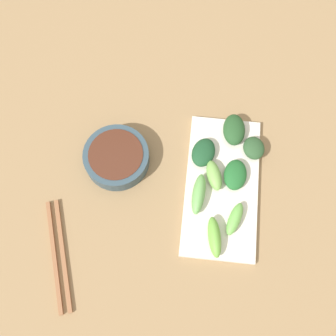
{
  "coord_description": "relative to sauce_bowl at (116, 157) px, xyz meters",
  "views": [
    {
      "loc": [
        0.0,
        -0.28,
        0.88
      ],
      "look_at": [
        -0.03,
        0.02,
        0.05
      ],
      "focal_mm": 44.44,
      "sensor_mm": 36.0,
      "label": 1
    }
  ],
  "objects": [
    {
      "name": "broccoli_stalk_5",
      "position": [
        0.22,
        -0.15,
        0.01
      ],
      "size": [
        0.04,
        0.09,
        0.03
      ],
      "primitive_type": "ellipsoid",
      "rotation": [
        0.0,
        0.0,
        0.19
      ],
      "color": "#67A83E",
      "rests_on": "serving_plate"
    },
    {
      "name": "broccoli_stalk_6",
      "position": [
        0.18,
        -0.07,
        0.01
      ],
      "size": [
        0.03,
        0.09,
        0.03
      ],
      "primitive_type": "ellipsoid",
      "rotation": [
        0.0,
        0.0,
        -0.07
      ],
      "color": "#65A654",
      "rests_on": "serving_plate"
    },
    {
      "name": "sauce_bowl",
      "position": [
        0.0,
        0.0,
        0.0
      ],
      "size": [
        0.14,
        0.14,
        0.04
      ],
      "color": "#314652",
      "rests_on": "tabletop"
    },
    {
      "name": "serving_plate",
      "position": [
        0.23,
        -0.03,
        -0.02
      ],
      "size": [
        0.15,
        0.31,
        0.01
      ],
      "primitive_type": "cube",
      "color": "silver",
      "rests_on": "tabletop"
    },
    {
      "name": "tabletop",
      "position": [
        0.15,
        -0.04,
        -0.03
      ],
      "size": [
        2.1,
        2.1,
        0.02
      ],
      "primitive_type": "cube",
      "color": "#91734D",
      "rests_on": "ground"
    },
    {
      "name": "broccoli_leafy_7",
      "position": [
        0.25,
        0.09,
        0.0
      ],
      "size": [
        0.05,
        0.08,
        0.03
      ],
      "primitive_type": "ellipsoid",
      "rotation": [
        0.0,
        0.0,
        0.06
      ],
      "color": "#234B24",
      "rests_on": "serving_plate"
    },
    {
      "name": "broccoli_stalk_2",
      "position": [
        0.21,
        -0.02,
        0.0
      ],
      "size": [
        0.05,
        0.07,
        0.03
      ],
      "primitive_type": "ellipsoid",
      "rotation": [
        0.0,
        0.0,
        0.32
      ],
      "color": "#74A84E",
      "rests_on": "serving_plate"
    },
    {
      "name": "broccoli_leafy_3",
      "position": [
        0.29,
        0.05,
        0.0
      ],
      "size": [
        0.06,
        0.06,
        0.02
      ],
      "primitive_type": "ellipsoid",
      "rotation": [
        0.0,
        0.0,
        0.23
      ],
      "color": "#294B29",
      "rests_on": "serving_plate"
    },
    {
      "name": "broccoli_stalk_1",
      "position": [
        0.26,
        -0.11,
        0.0
      ],
      "size": [
        0.05,
        0.08,
        0.02
      ],
      "primitive_type": "ellipsoid",
      "rotation": [
        0.0,
        0.0,
        -0.31
      ],
      "color": "#69B04D",
      "rests_on": "serving_plate"
    },
    {
      "name": "broccoli_leafy_4",
      "position": [
        0.26,
        -0.01,
        0.0
      ],
      "size": [
        0.05,
        0.07,
        0.02
      ],
      "primitive_type": "ellipsoid",
      "rotation": [
        0.0,
        0.0,
        -0.08
      ],
      "color": "#205D29",
      "rests_on": "serving_plate"
    },
    {
      "name": "chopsticks",
      "position": [
        -0.09,
        -0.22,
        -0.02
      ],
      "size": [
        0.1,
        0.23,
        0.01
      ],
      "rotation": [
        0.0,
        0.0,
        0.32
      ],
      "color": "#8F5B39",
      "rests_on": "tabletop"
    },
    {
      "name": "broccoli_leafy_0",
      "position": [
        0.19,
        0.03,
        0.0
      ],
      "size": [
        0.06,
        0.08,
        0.03
      ],
      "primitive_type": "ellipsoid",
      "rotation": [
        0.0,
        0.0,
        -0.25
      ],
      "color": "#1A4726",
      "rests_on": "serving_plate"
    }
  ]
}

